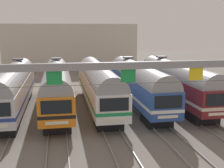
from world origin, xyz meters
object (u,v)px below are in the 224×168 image
object	(u,v)px
commuter_train_silver	(13,86)
commuter_train_orange	(57,85)
commuter_train_blue	(138,82)
commuter_train_white	(99,84)
commuter_train_maroon	(176,81)
catenary_gantry	(128,82)

from	to	relation	value
commuter_train_silver	commuter_train_orange	distance (m)	4.39
commuter_train_blue	commuter_train_white	bearing A→B (deg)	-179.94
commuter_train_silver	commuter_train_white	distance (m)	8.77
commuter_train_orange	commuter_train_blue	bearing A→B (deg)	0.00
commuter_train_maroon	catenary_gantry	distance (m)	16.31
commuter_train_orange	commuter_train_white	world-z (taller)	commuter_train_orange
commuter_train_maroon	commuter_train_silver	bearing A→B (deg)	180.00
commuter_train_silver	catenary_gantry	xyz separation A→B (m)	(8.77, -13.50, 2.59)
commuter_train_white	commuter_train_maroon	world-z (taller)	commuter_train_maroon
commuter_train_white	commuter_train_silver	bearing A→B (deg)	179.97
commuter_train_blue	commuter_train_maroon	bearing A→B (deg)	0.00
commuter_train_silver	commuter_train_orange	world-z (taller)	same
commuter_train_orange	catenary_gantry	bearing A→B (deg)	-72.00
commuter_train_blue	catenary_gantry	bearing A→B (deg)	-108.00
commuter_train_silver	commuter_train_white	world-z (taller)	commuter_train_silver
commuter_train_silver	commuter_train_orange	xyz separation A→B (m)	(4.39, 0.00, 0.00)
commuter_train_silver	catenary_gantry	world-z (taller)	catenary_gantry
commuter_train_orange	commuter_train_maroon	world-z (taller)	same
commuter_train_blue	catenary_gantry	size ratio (longest dim) A/B	0.79
commuter_train_white	commuter_train_maroon	xyz separation A→B (m)	(8.77, 0.00, 0.00)
commuter_train_silver	commuter_train_blue	xyz separation A→B (m)	(13.16, 0.00, 0.00)
commuter_train_silver	commuter_train_blue	size ratio (longest dim) A/B	1.00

